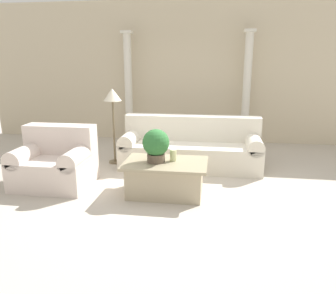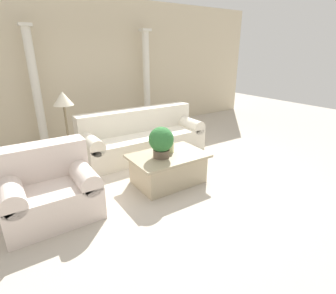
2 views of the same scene
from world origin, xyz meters
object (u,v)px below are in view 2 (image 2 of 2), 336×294
sofa_long (142,137)px  coffee_table (168,168)px  potted_plant (161,141)px  floor_lamp (64,105)px  loveseat (49,188)px

sofa_long → coffee_table: bearing=-100.9°
coffee_table → potted_plant: bearing=-174.2°
sofa_long → floor_lamp: bearing=-179.7°
sofa_long → potted_plant: bearing=-106.3°
potted_plant → loveseat: bearing=174.9°
sofa_long → potted_plant: (-0.39, -1.35, 0.38)m
coffee_table → sofa_long: bearing=79.1°
loveseat → potted_plant: bearing=-5.1°
loveseat → floor_lamp: bearing=64.5°
floor_lamp → loveseat: bearing=-115.5°
coffee_table → potted_plant: 0.51m
coffee_table → floor_lamp: (-1.17, 1.32, 0.92)m
loveseat → coffee_table: (1.74, -0.13, -0.12)m
coffee_table → floor_lamp: floor_lamp is taller
sofa_long → loveseat: (-2.00, -1.20, 0.01)m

